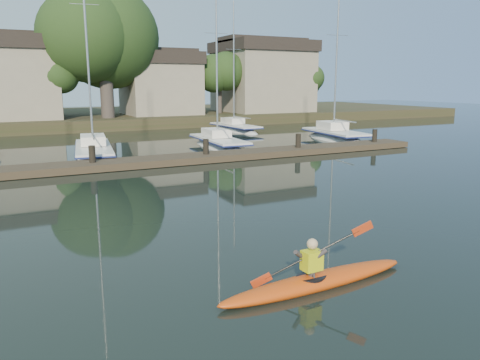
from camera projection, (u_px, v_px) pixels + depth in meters
name	position (u px, v px, depth m)	size (l,w,h in m)	color
ground	(309.00, 249.00, 12.01)	(160.00, 160.00, 0.00)	black
kayak	(316.00, 278.00, 9.78)	(4.72, 0.90, 1.50)	#B4470D
dock	(153.00, 161.00, 24.20)	(34.00, 2.00, 1.80)	#403124
sailboat_2	(94.00, 159.00, 27.29)	(3.27, 8.97, 14.52)	silver
sailboat_3	(219.00, 150.00, 31.13)	(2.50, 7.96, 12.67)	silver
sailboat_4	(335.00, 143.00, 35.12)	(3.24, 8.00, 13.23)	silver
sailboat_7	(235.00, 133.00, 41.40)	(2.41, 7.65, 12.17)	silver
shore	(92.00, 92.00, 47.27)	(90.00, 25.25, 12.75)	#283018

